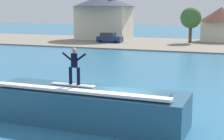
{
  "coord_description": "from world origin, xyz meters",
  "views": [
    {
      "loc": [
        5.18,
        -14.59,
        5.35
      ],
      "look_at": [
        -1.92,
        3.2,
        2.07
      ],
      "focal_mm": 54.26,
      "sensor_mm": 36.0,
      "label": 1
    }
  ],
  "objects_px": {
    "surfer": "(74,64)",
    "house_small_cottage": "(221,22)",
    "house_with_chimney": "(104,13)",
    "tree_tall_bare": "(191,18)",
    "car_near_shore": "(109,38)",
    "wave_crest": "(85,105)",
    "surfboard": "(73,85)"
  },
  "relations": [
    {
      "from": "surfer",
      "to": "tree_tall_bare",
      "type": "xyz_separation_m",
      "value": [
        -1.43,
        44.44,
        1.43
      ]
    },
    {
      "from": "wave_crest",
      "to": "surfer",
      "type": "height_order",
      "value": "surfer"
    },
    {
      "from": "tree_tall_bare",
      "to": "car_near_shore",
      "type": "bearing_deg",
      "value": -160.86
    },
    {
      "from": "house_with_chimney",
      "to": "tree_tall_bare",
      "type": "height_order",
      "value": "house_with_chimney"
    },
    {
      "from": "surfer",
      "to": "house_with_chimney",
      "type": "bearing_deg",
      "value": 111.39
    },
    {
      "from": "wave_crest",
      "to": "house_small_cottage",
      "type": "bearing_deg",
      "value": 86.95
    },
    {
      "from": "surfer",
      "to": "house_small_cottage",
      "type": "height_order",
      "value": "house_small_cottage"
    },
    {
      "from": "car_near_shore",
      "to": "surfer",
      "type": "bearing_deg",
      "value": -70.08
    },
    {
      "from": "surfboard",
      "to": "surfer",
      "type": "relative_size",
      "value": 1.28
    },
    {
      "from": "house_with_chimney",
      "to": "house_small_cottage",
      "type": "height_order",
      "value": "house_with_chimney"
    },
    {
      "from": "house_with_chimney",
      "to": "house_small_cottage",
      "type": "relative_size",
      "value": 1.53
    },
    {
      "from": "surfboard",
      "to": "house_with_chimney",
      "type": "relative_size",
      "value": 0.19
    },
    {
      "from": "house_with_chimney",
      "to": "surfer",
      "type": "bearing_deg",
      "value": -68.61
    },
    {
      "from": "wave_crest",
      "to": "house_small_cottage",
      "type": "relative_size",
      "value": 1.24
    },
    {
      "from": "wave_crest",
      "to": "surfboard",
      "type": "distance_m",
      "value": 1.18
    },
    {
      "from": "wave_crest",
      "to": "house_with_chimney",
      "type": "height_order",
      "value": "house_with_chimney"
    },
    {
      "from": "tree_tall_bare",
      "to": "house_with_chimney",
      "type": "bearing_deg",
      "value": 174.09
    },
    {
      "from": "wave_crest",
      "to": "surfer",
      "type": "bearing_deg",
      "value": -161.22
    },
    {
      "from": "wave_crest",
      "to": "tree_tall_bare",
      "type": "xyz_separation_m",
      "value": [
        -1.9,
        44.28,
        3.47
      ]
    },
    {
      "from": "house_with_chimney",
      "to": "house_small_cottage",
      "type": "xyz_separation_m",
      "value": [
        21.2,
        3.39,
        -1.58
      ]
    },
    {
      "from": "car_near_shore",
      "to": "house_small_cottage",
      "type": "relative_size",
      "value": 0.55
    },
    {
      "from": "tree_tall_bare",
      "to": "surfer",
      "type": "bearing_deg",
      "value": -88.16
    },
    {
      "from": "house_small_cottage",
      "to": "wave_crest",
      "type": "bearing_deg",
      "value": -93.05
    },
    {
      "from": "house_small_cottage",
      "to": "surfer",
      "type": "bearing_deg",
      "value": -93.6
    },
    {
      "from": "wave_crest",
      "to": "house_small_cottage",
      "type": "height_order",
      "value": "house_small_cottage"
    },
    {
      "from": "house_small_cottage",
      "to": "tree_tall_bare",
      "type": "relative_size",
      "value": 1.29
    },
    {
      "from": "surfer",
      "to": "tree_tall_bare",
      "type": "distance_m",
      "value": 44.48
    },
    {
      "from": "house_with_chimney",
      "to": "car_near_shore",
      "type": "bearing_deg",
      "value": -59.95
    },
    {
      "from": "wave_crest",
      "to": "tree_tall_bare",
      "type": "bearing_deg",
      "value": 92.46
    },
    {
      "from": "car_near_shore",
      "to": "wave_crest",
      "type": "bearing_deg",
      "value": -69.4
    },
    {
      "from": "car_near_shore",
      "to": "house_with_chimney",
      "type": "height_order",
      "value": "house_with_chimney"
    },
    {
      "from": "house_small_cottage",
      "to": "house_with_chimney",
      "type": "bearing_deg",
      "value": -170.91
    }
  ]
}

